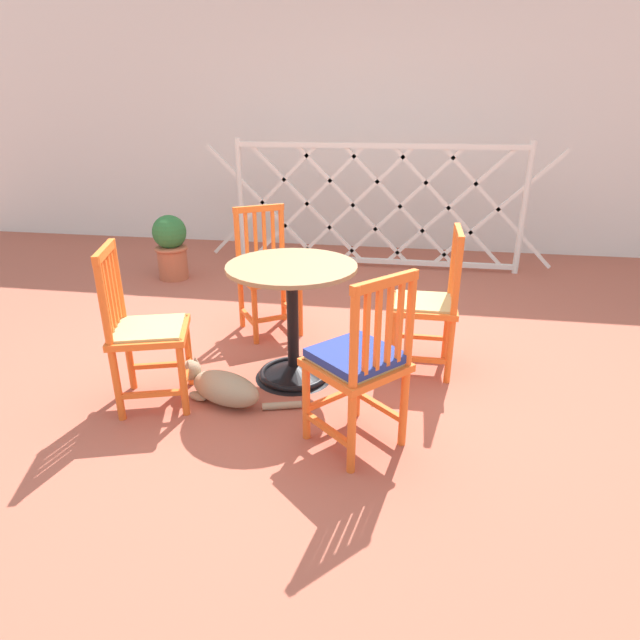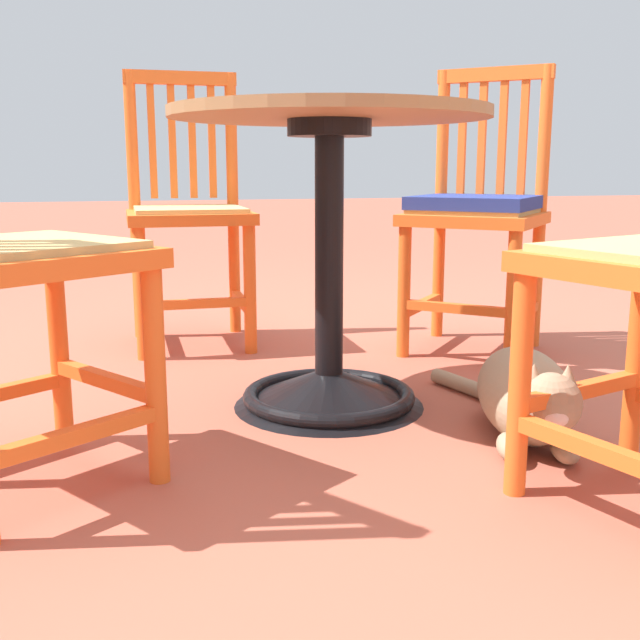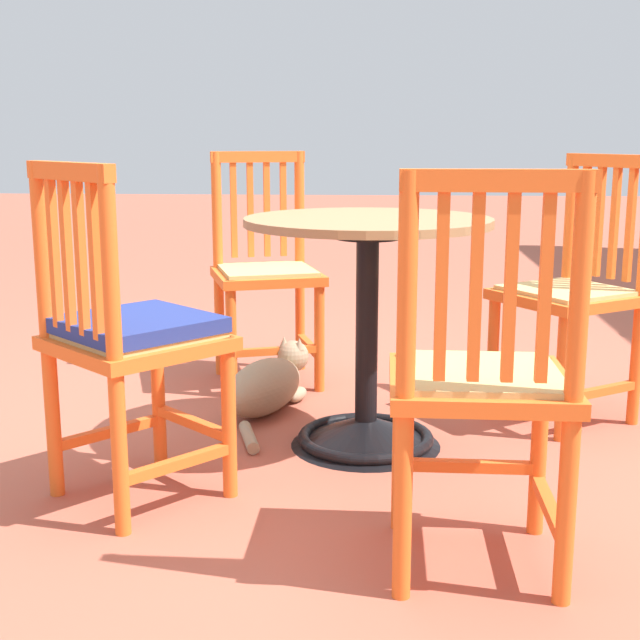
# 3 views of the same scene
# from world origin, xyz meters

# --- Properties ---
(ground_plane) EXTENTS (24.00, 24.00, 0.00)m
(ground_plane) POSITION_xyz_m (0.00, 0.00, 0.00)
(ground_plane) COLOR #AD5642
(cafe_table) EXTENTS (0.76, 0.76, 0.73)m
(cafe_table) POSITION_xyz_m (-0.11, -0.01, 0.28)
(cafe_table) COLOR black
(cafe_table) RESTS_ON ground_plane
(orange_chair_facing_out) EXTENTS (0.40, 0.40, 0.91)m
(orange_chair_facing_out) POSITION_xyz_m (0.69, 0.26, 0.43)
(orange_chair_facing_out) COLOR orange
(orange_chair_facing_out) RESTS_ON ground_plane
(orange_chair_by_planter) EXTENTS (0.56, 0.56, 0.91)m
(orange_chair_by_planter) POSITION_xyz_m (-0.45, 0.70, 0.43)
(orange_chair_by_planter) COLOR orange
(orange_chair_by_planter) RESTS_ON ground_plane
(orange_chair_near_fence) EXTENTS (0.50, 0.50, 0.91)m
(orange_chair_near_fence) POSITION_xyz_m (-0.84, -0.42, 0.43)
(orange_chair_near_fence) COLOR orange
(orange_chair_near_fence) RESTS_ON ground_plane
(orange_chair_tucked_in) EXTENTS (0.56, 0.56, 0.91)m
(orange_chair_tucked_in) POSITION_xyz_m (0.35, -0.63, 0.45)
(orange_chair_tucked_in) COLOR orange
(orange_chair_tucked_in) RESTS_ON ground_plane
(tabby_cat) EXTENTS (0.74, 0.33, 0.23)m
(tabby_cat) POSITION_xyz_m (-0.46, -0.36, 0.10)
(tabby_cat) COLOR #9E896B
(tabby_cat) RESTS_ON ground_plane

